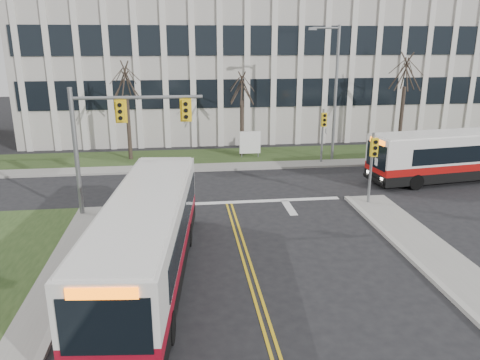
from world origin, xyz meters
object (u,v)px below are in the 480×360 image
Objects in this scene: bus_cross at (457,157)px; directory_sign at (250,143)px; bus_main at (148,241)px; streetlight at (334,87)px.

directory_sign is at bearing -128.13° from bus_cross.
streetlight is at bearing 59.50° from bus_main.
bus_cross is (17.81, 10.32, -0.07)m from bus_main.
bus_cross reaches higher than directory_sign.
directory_sign is (-5.53, 1.30, -4.02)m from streetlight.
bus_main is at bearing -126.24° from streetlight.
streetlight is at bearing -139.91° from bus_cross.
streetlight reaches higher than bus_cross.
bus_cross is at bearing -42.39° from streetlight.
streetlight is 20.07m from bus_main.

